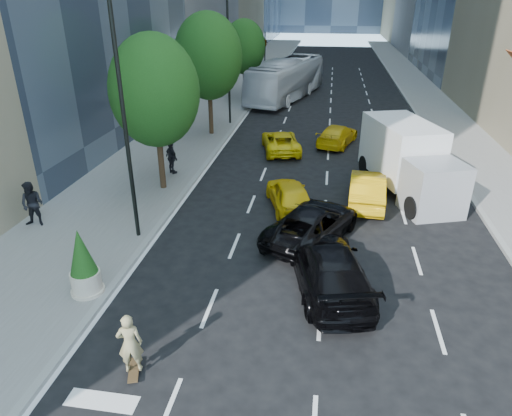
% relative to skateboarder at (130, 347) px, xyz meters
% --- Properties ---
extents(ground, '(160.00, 160.00, 0.00)m').
position_rel_skateboarder_xyz_m(ground, '(3.78, 3.00, -0.88)').
color(ground, black).
rests_on(ground, ground).
extents(sidewalk_left, '(6.00, 120.00, 0.15)m').
position_rel_skateboarder_xyz_m(sidewalk_left, '(-5.22, 33.00, -0.81)').
color(sidewalk_left, slate).
rests_on(sidewalk_left, ground).
extents(sidewalk_right, '(4.00, 120.00, 0.15)m').
position_rel_skateboarder_xyz_m(sidewalk_right, '(13.78, 33.00, -0.81)').
color(sidewalk_right, slate).
rests_on(sidewalk_right, ground).
extents(lamp_near, '(2.13, 0.22, 10.00)m').
position_rel_skateboarder_xyz_m(lamp_near, '(-2.54, 7.00, 4.93)').
color(lamp_near, black).
rests_on(lamp_near, sidewalk_left).
extents(lamp_far, '(2.13, 0.22, 10.00)m').
position_rel_skateboarder_xyz_m(lamp_far, '(-2.54, 25.00, 4.93)').
color(lamp_far, black).
rests_on(lamp_far, sidewalk_left).
extents(tree_near, '(4.20, 4.20, 7.46)m').
position_rel_skateboarder_xyz_m(tree_near, '(-3.42, 12.00, 4.09)').
color(tree_near, black).
rests_on(tree_near, sidewalk_left).
extents(tree_mid, '(4.50, 4.50, 7.99)m').
position_rel_skateboarder_xyz_m(tree_mid, '(-3.42, 22.00, 4.43)').
color(tree_mid, black).
rests_on(tree_mid, sidewalk_left).
extents(tree_far, '(3.90, 3.90, 6.92)m').
position_rel_skateboarder_xyz_m(tree_far, '(-3.42, 35.00, 3.74)').
color(tree_far, black).
rests_on(tree_far, sidewalk_left).
extents(traffic_signal, '(2.48, 0.53, 5.20)m').
position_rel_skateboarder_xyz_m(traffic_signal, '(-2.62, 43.00, 3.35)').
color(traffic_signal, black).
rests_on(traffic_signal, sidewalk_left).
extents(skateboarder, '(0.74, 0.60, 1.76)m').
position_rel_skateboarder_xyz_m(skateboarder, '(0.00, 0.00, 0.00)').
color(skateboarder, '#8B8156').
rests_on(skateboarder, ground).
extents(black_sedan_lincoln, '(4.22, 5.71, 1.44)m').
position_rel_skateboarder_xyz_m(black_sedan_lincoln, '(4.28, 8.00, -0.16)').
color(black_sedan_lincoln, black).
rests_on(black_sedan_lincoln, ground).
extents(black_sedan_mercedes, '(3.47, 5.87, 1.59)m').
position_rel_skateboarder_xyz_m(black_sedan_mercedes, '(4.98, 4.73, -0.08)').
color(black_sedan_mercedes, black).
rests_on(black_sedan_mercedes, ground).
extents(taxi_a, '(2.83, 4.43, 1.40)m').
position_rel_skateboarder_xyz_m(taxi_a, '(3.11, 10.80, -0.18)').
color(taxi_a, '#E4B50C').
rests_on(taxi_a, ground).
extents(taxi_b, '(1.86, 4.63, 1.49)m').
position_rel_skateboarder_xyz_m(taxi_b, '(6.66, 12.00, -0.13)').
color(taxi_b, '#D59B0B').
rests_on(taxi_b, ground).
extents(taxi_c, '(3.11, 4.95, 1.27)m').
position_rel_skateboarder_xyz_m(taxi_c, '(1.78, 19.18, -0.24)').
color(taxi_c, yellow).
rests_on(taxi_c, ground).
extents(taxi_d, '(3.05, 4.84, 1.31)m').
position_rel_skateboarder_xyz_m(taxi_d, '(5.30, 21.17, -0.23)').
color(taxi_d, gold).
rests_on(taxi_d, ground).
extents(city_bus, '(6.37, 13.49, 3.66)m').
position_rel_skateboarder_xyz_m(city_bus, '(0.58, 35.05, 0.95)').
color(city_bus, white).
rests_on(city_bus, ground).
extents(box_truck, '(4.55, 7.36, 3.32)m').
position_rel_skateboarder_xyz_m(box_truck, '(8.68, 13.84, 0.81)').
color(box_truck, silver).
rests_on(box_truck, ground).
extents(pedestrian_a, '(1.01, 0.81, 1.95)m').
position_rel_skateboarder_xyz_m(pedestrian_a, '(-7.33, 7.15, 0.24)').
color(pedestrian_a, black).
rests_on(pedestrian_a, sidewalk_left).
extents(pedestrian_b, '(1.08, 1.01, 1.78)m').
position_rel_skateboarder_xyz_m(pedestrian_b, '(-3.59, 14.00, 0.16)').
color(pedestrian_b, black).
rests_on(pedestrian_b, sidewalk_left).
extents(planter_shrub, '(0.97, 0.97, 2.32)m').
position_rel_skateboarder_xyz_m(planter_shrub, '(-2.85, 3.01, 0.37)').
color(planter_shrub, beige).
rests_on(planter_shrub, sidewalk_left).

